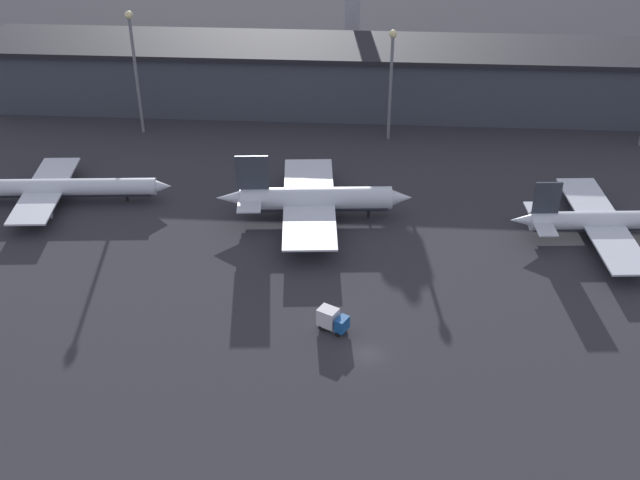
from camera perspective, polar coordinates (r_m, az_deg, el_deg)
ground at (r=121.47m, az=3.46°, el=-8.13°), size 600.00×600.00×0.00m
terminal_building at (r=200.96m, az=3.89°, el=11.49°), size 191.75×22.92×15.92m
airplane_0 at (r=167.00m, az=-18.52°, el=3.51°), size 46.84×28.02×12.14m
airplane_1 at (r=152.59m, az=-0.42°, el=2.88°), size 37.57×35.85×13.26m
airplane_2 at (r=156.41m, az=19.75°, el=1.26°), size 36.61×34.95×11.29m
service_vehicle_2 at (r=124.70m, az=0.85°, el=-5.67°), size 5.29×4.33×3.64m
lamp_post_0 at (r=187.98m, az=-13.07°, el=12.46°), size 1.80×1.80×28.49m
lamp_post_1 at (r=181.11m, az=5.09°, el=11.85°), size 1.80×1.80×25.47m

